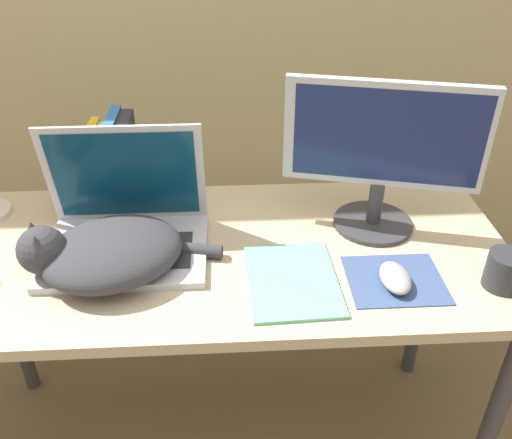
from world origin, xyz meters
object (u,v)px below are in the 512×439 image
Objects in this scene: laptop at (126,227)px; computer_mouse at (395,278)px; cat at (105,252)px; external_monitor at (383,151)px; book_row at (106,168)px; mug at (506,271)px; notepad at (292,280)px.

computer_mouse is at bearing -16.62° from laptop.
external_monitor is (0.64, 0.15, 0.15)m from cat.
book_row is (-0.07, 0.19, 0.06)m from laptop.
external_monitor is 0.30m from computer_mouse.
laptop is 0.85m from mug.
computer_mouse is (0.63, -0.08, -0.03)m from cat.
cat is 4.03× the size of computer_mouse.
computer_mouse reaches higher than notepad.
external_monitor reaches higher than computer_mouse.
external_monitor is (0.61, 0.06, 0.15)m from laptop.
laptop is at bearing -174.61° from external_monitor.
mug is at bearing -13.11° from laptop.
notepad is at bearing -37.51° from book_row.
book_row reaches higher than mug.
laptop is at bearing -69.81° from book_row.
cat is at bearing -82.51° from book_row.
mug is (0.23, -0.02, 0.02)m from computer_mouse.
computer_mouse is (-0.01, -0.24, -0.19)m from external_monitor.
external_monitor is 0.69m from book_row.
laptop is 0.62m from computer_mouse.
laptop reaches higher than notepad.
cat reaches higher than computer_mouse.
book_row is at bearing 97.49° from cat.
notepad is (0.41, -0.06, -0.05)m from cat.
book_row is 0.95× the size of notepad.
cat is 0.64m from computer_mouse.
mug is (0.22, -0.25, -0.17)m from external_monitor.
external_monitor reaches higher than laptop.
laptop is 0.10m from cat.
laptop is 3.44× the size of computer_mouse.
laptop is at bearing 163.38° from computer_mouse.
book_row is at bearing 168.91° from external_monitor.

